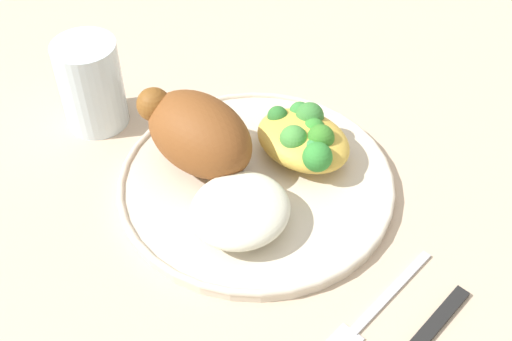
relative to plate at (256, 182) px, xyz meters
name	(u,v)px	position (x,y,z in m)	size (l,w,h in m)	color
ground_plane	(256,187)	(0.00, 0.00, -0.01)	(2.00, 2.00, 0.00)	#C9AF94
plate	(256,182)	(0.00, 0.00, 0.00)	(0.27, 0.27, 0.01)	beige
roasted_chicken	(197,132)	(0.06, 0.02, 0.04)	(0.13, 0.08, 0.07)	brown
rice_pile	(240,210)	(-0.03, 0.05, 0.02)	(0.09, 0.09, 0.04)	white
mac_cheese_with_broccoli	(305,138)	(-0.01, -0.06, 0.03)	(0.10, 0.08, 0.04)	gold
fork	(374,309)	(-0.17, 0.04, 0.00)	(0.02, 0.14, 0.01)	#B2B2B7
water_glass	(91,84)	(0.20, 0.04, 0.04)	(0.07, 0.07, 0.10)	silver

